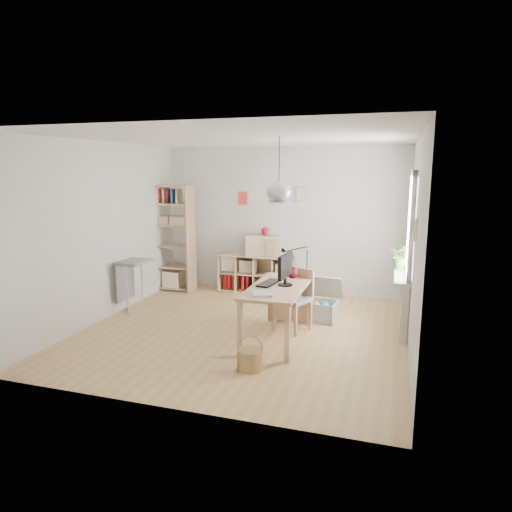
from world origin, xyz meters
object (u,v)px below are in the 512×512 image
(desk, at_px, (278,293))
(monitor, at_px, (285,268))
(storage_chest, at_px, (319,306))
(drawer_chest, at_px, (263,246))
(cube_shelf, at_px, (255,277))
(chair, at_px, (295,295))
(tall_bookshelf, at_px, (172,234))

(desk, distance_m, monitor, 0.35)
(storage_chest, xyz_separation_m, drawer_chest, (-1.26, 1.16, 0.70))
(cube_shelf, distance_m, chair, 2.13)
(storage_chest, height_order, monitor, monitor)
(storage_chest, bearing_deg, cube_shelf, 147.62)
(storage_chest, relative_size, monitor, 1.49)
(desk, distance_m, drawer_chest, 2.37)
(desk, distance_m, cube_shelf, 2.48)
(tall_bookshelf, distance_m, storage_chest, 3.24)
(chair, bearing_deg, cube_shelf, 146.54)
(tall_bookshelf, height_order, storage_chest, tall_bookshelf)
(storage_chest, relative_size, drawer_chest, 1.14)
(storage_chest, bearing_deg, chair, -105.78)
(cube_shelf, bearing_deg, desk, -65.39)
(storage_chest, bearing_deg, monitor, -99.57)
(cube_shelf, relative_size, monitor, 2.84)
(cube_shelf, height_order, monitor, monitor)
(chair, distance_m, drawer_chest, 2.04)
(cube_shelf, bearing_deg, monitor, -63.06)
(chair, distance_m, monitor, 0.63)
(monitor, bearing_deg, desk, -141.32)
(desk, relative_size, tall_bookshelf, 0.75)
(storage_chest, bearing_deg, desk, -102.79)
(storage_chest, height_order, drawer_chest, drawer_chest)
(cube_shelf, bearing_deg, chair, -56.78)
(monitor, bearing_deg, chair, 86.31)
(cube_shelf, bearing_deg, drawer_chest, -14.62)
(cube_shelf, xyz_separation_m, tall_bookshelf, (-1.56, -0.28, 0.79))
(tall_bookshelf, xyz_separation_m, storage_chest, (2.98, -0.92, -0.88))
(cube_shelf, relative_size, drawer_chest, 2.17)
(cube_shelf, relative_size, tall_bookshelf, 0.70)
(cube_shelf, distance_m, storage_chest, 1.86)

